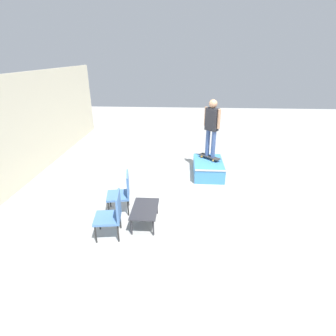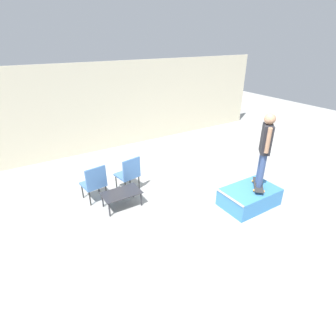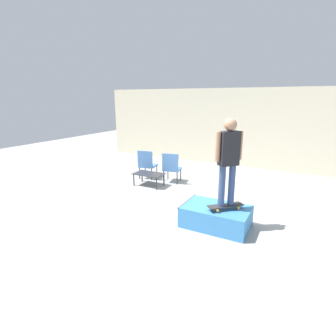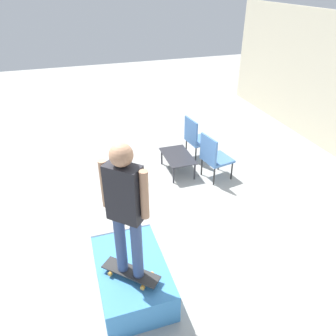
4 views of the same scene
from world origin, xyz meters
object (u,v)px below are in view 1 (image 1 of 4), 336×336
(skateboard_on_ramp, at_px, (210,157))
(patio_chair_left, at_px, (112,213))
(patio_chair_right, at_px, (122,191))
(person_skater, at_px, (212,124))
(coffee_table, at_px, (145,210))
(skate_ramp_box, at_px, (208,168))

(skateboard_on_ramp, relative_size, patio_chair_left, 0.69)
(patio_chair_left, bearing_deg, patio_chair_right, 172.28)
(skateboard_on_ramp, distance_m, patio_chair_left, 3.99)
(person_skater, xyz_separation_m, patio_chair_right, (-2.39, 2.22, -1.03))
(skateboard_on_ramp, relative_size, coffee_table, 0.74)
(skate_ramp_box, xyz_separation_m, skateboard_on_ramp, (0.20, -0.04, 0.30))
(patio_chair_left, bearing_deg, person_skater, 138.42)
(skate_ramp_box, distance_m, patio_chair_right, 3.10)
(person_skater, distance_m, patio_chair_left, 4.12)
(coffee_table, height_order, patio_chair_right, patio_chair_right)
(skate_ramp_box, height_order, skateboard_on_ramp, skateboard_on_ramp)
(skate_ramp_box, height_order, patio_chair_right, patio_chair_right)
(skate_ramp_box, relative_size, person_skater, 0.80)
(skateboard_on_ramp, bearing_deg, person_skater, 44.37)
(patio_chair_right, bearing_deg, skateboard_on_ramp, 126.42)
(person_skater, bearing_deg, patio_chair_right, 90.27)
(person_skater, bearing_deg, skate_ramp_box, 121.37)
(coffee_table, relative_size, patio_chair_right, 0.94)
(skate_ramp_box, relative_size, skateboard_on_ramp, 2.07)
(skateboard_on_ramp, xyz_separation_m, coffee_table, (-2.87, 1.63, -0.18))
(coffee_table, xyz_separation_m, patio_chair_right, (0.48, 0.59, 0.18))
(person_skater, relative_size, patio_chair_right, 1.79)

